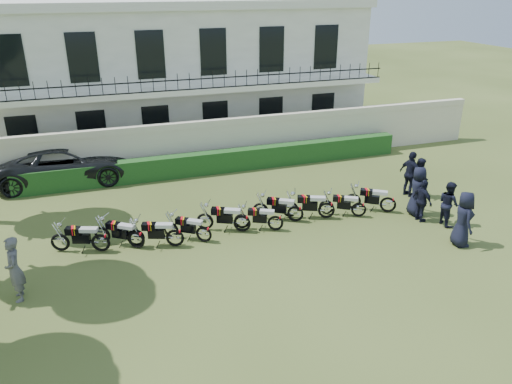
% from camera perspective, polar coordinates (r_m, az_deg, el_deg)
% --- Properties ---
extents(ground, '(100.00, 100.00, 0.00)m').
position_cam_1_polar(ground, '(16.93, -0.88, -6.17)').
color(ground, '#3C4A1D').
rests_on(ground, ground).
extents(perimeter_wall, '(30.00, 0.35, 2.30)m').
position_cam_1_polar(perimeter_wall, '(23.63, -6.93, 5.37)').
color(perimeter_wall, beige).
rests_on(perimeter_wall, ground).
extents(hedge, '(18.00, 0.60, 1.00)m').
position_cam_1_polar(hedge, '(23.31, -4.02, 3.50)').
color(hedge, '#183F16').
rests_on(hedge, ground).
extents(building, '(20.40, 9.60, 7.40)m').
position_cam_1_polar(building, '(28.76, -9.80, 13.57)').
color(building, white).
rests_on(building, ground).
extents(motorcycle_0, '(1.89, 0.85, 1.07)m').
position_cam_1_polar(motorcycle_0, '(17.11, -17.36, -5.10)').
color(motorcycle_0, black).
rests_on(motorcycle_0, ground).
extents(motorcycle_1, '(1.60, 1.15, 1.03)m').
position_cam_1_polar(motorcycle_1, '(17.02, -13.53, -4.90)').
color(motorcycle_1, black).
rests_on(motorcycle_1, ground).
extents(motorcycle_2, '(1.85, 0.83, 1.05)m').
position_cam_1_polar(motorcycle_2, '(16.87, -9.27, -4.74)').
color(motorcycle_2, black).
rests_on(motorcycle_2, ground).
extents(motorcycle_3, '(1.52, 1.10, 0.98)m').
position_cam_1_polar(motorcycle_3, '(17.03, -5.98, -4.40)').
color(motorcycle_3, black).
rests_on(motorcycle_3, ground).
extents(motorcycle_4, '(1.81, 0.98, 1.07)m').
position_cam_1_polar(motorcycle_4, '(17.61, -1.60, -3.16)').
color(motorcycle_4, black).
rests_on(motorcycle_4, ground).
extents(motorcycle_5, '(1.63, 0.90, 0.97)m').
position_cam_1_polar(motorcycle_5, '(17.72, 2.25, -3.16)').
color(motorcycle_5, black).
rests_on(motorcycle_5, ground).
extents(motorcycle_6, '(1.69, 1.08, 1.05)m').
position_cam_1_polar(motorcycle_6, '(18.40, 4.54, -2.06)').
color(motorcycle_6, black).
rests_on(motorcycle_6, ground).
extents(motorcycle_7, '(1.87, 0.91, 1.08)m').
position_cam_1_polar(motorcycle_7, '(18.77, 8.08, -1.65)').
color(motorcycle_7, black).
rests_on(motorcycle_7, ground).
extents(motorcycle_8, '(1.57, 0.98, 0.97)m').
position_cam_1_polar(motorcycle_8, '(19.12, 11.69, -1.61)').
color(motorcycle_8, black).
rests_on(motorcycle_8, ground).
extents(motorcycle_9, '(1.67, 1.17, 1.06)m').
position_cam_1_polar(motorcycle_9, '(19.73, 14.89, -1.00)').
color(motorcycle_9, black).
rests_on(motorcycle_9, ground).
extents(suv, '(6.06, 2.85, 1.67)m').
position_cam_1_polar(suv, '(23.55, -20.95, 3.07)').
color(suv, black).
rests_on(suv, ground).
extents(inspector, '(0.55, 0.75, 1.91)m').
position_cam_1_polar(inspector, '(15.34, -25.89, -7.95)').
color(inspector, '#59595E').
rests_on(inspector, ground).
extents(officer_0, '(0.85, 1.07, 1.92)m').
position_cam_1_polar(officer_0, '(17.95, 22.61, -2.86)').
color(officer_0, black).
rests_on(officer_0, ground).
extents(officer_1, '(0.68, 0.85, 1.67)m').
position_cam_1_polar(officer_1, '(19.33, 21.14, -1.22)').
color(officer_1, black).
rests_on(officer_1, ground).
extents(officer_2, '(0.48, 0.98, 1.62)m').
position_cam_1_polar(officer_2, '(19.28, 18.46, -0.97)').
color(officer_2, black).
rests_on(officer_2, ground).
extents(officer_3, '(0.74, 1.02, 1.92)m').
position_cam_1_polar(officer_3, '(19.72, 17.98, 0.10)').
color(officer_3, black).
rests_on(officer_3, ground).
extents(officer_4, '(0.78, 0.92, 1.67)m').
position_cam_1_polar(officer_4, '(21.49, 18.19, 1.59)').
color(officer_4, black).
rests_on(officer_4, ground).
extents(officer_5, '(0.69, 1.19, 1.91)m').
position_cam_1_polar(officer_5, '(21.39, 17.26, 1.97)').
color(officer_5, black).
rests_on(officer_5, ground).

